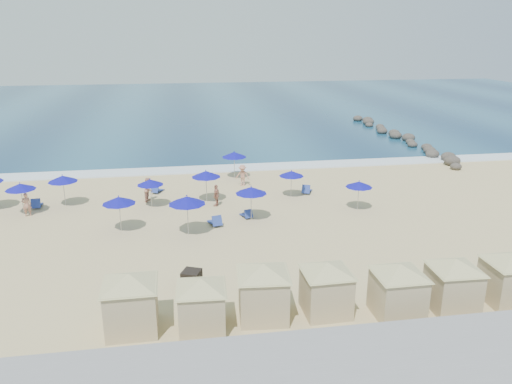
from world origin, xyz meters
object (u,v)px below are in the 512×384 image
cabana_1 (201,297)px  cabana_3 (326,281)px  umbrella_3 (119,200)px  rock_jetty (400,137)px  cabana_2 (263,284)px  umbrella_2 (63,179)px  beachgoer_0 (27,205)px  beachgoer_2 (216,195)px  umbrella_10 (359,184)px  umbrella_1 (20,187)px  umbrella_7 (251,190)px  umbrella_8 (234,155)px  cabana_0 (131,295)px  cabana_5 (454,277)px  umbrella_9 (291,173)px  beachgoer_3 (242,175)px  umbrella_5 (187,200)px  beachgoer_1 (149,189)px  umbrella_6 (206,174)px  cabana_6 (510,271)px  umbrella_4 (150,182)px  cabana_4 (399,283)px  trash_bin (192,279)px

cabana_1 → cabana_3: (5.38, 0.43, 0.05)m
umbrella_3 → rock_jetty: bearing=38.6°
cabana_2 → umbrella_2: bearing=124.4°
beachgoer_0 → beachgoer_2: beachgoer_0 is taller
cabana_2 → rock_jetty: bearing=57.3°
umbrella_10 → beachgoer_0: size_ratio=1.31×
cabana_3 → umbrella_1: cabana_3 is taller
umbrella_7 → umbrella_8: umbrella_7 is taller
cabana_0 → umbrella_7: (6.71, 11.67, 0.42)m
cabana_5 → umbrella_9: bearing=101.8°
cabana_2 → umbrella_9: cabana_2 is taller
umbrella_1 → beachgoer_3: bearing=15.0°
umbrella_9 → beachgoer_2: size_ratio=1.32×
cabana_2 → beachgoer_0: 19.86m
umbrella_5 → cabana_0: bearing=-104.7°
beachgoer_1 → beachgoer_3: 7.69m
umbrella_6 → umbrella_9: (6.26, 0.07, -0.26)m
umbrella_7 → beachgoer_0: umbrella_7 is taller
beachgoer_2 → umbrella_7: bearing=58.1°
cabana_6 → umbrella_4: bearing=136.2°
umbrella_1 → beachgoer_1: bearing=10.0°
umbrella_8 → beachgoer_3: umbrella_8 is taller
umbrella_6 → umbrella_8: umbrella_6 is taller
cabana_1 → umbrella_3: (-4.32, 11.47, 0.54)m
cabana_1 → umbrella_8: (3.98, 21.99, 0.57)m
umbrella_6 → beachgoer_0: umbrella_6 is taller
cabana_6 → umbrella_3: size_ratio=1.83×
beachgoer_0 → umbrella_10: bearing=157.9°
cabana_6 → beachgoer_2: cabana_6 is taller
cabana_5 → umbrella_10: size_ratio=2.00×
umbrella_9 → beachgoer_2: (-5.64, -1.14, -1.01)m
cabana_4 → umbrella_7: size_ratio=1.83×
cabana_3 → beachgoer_3: cabana_3 is taller
cabana_2 → beachgoer_1: bearing=108.3°
cabana_2 → umbrella_3: (-6.95, 10.99, 0.41)m
cabana_1 → umbrella_10: size_ratio=1.92×
cabana_1 → umbrella_1: 19.13m
cabana_3 → umbrella_5: cabana_3 is taller
cabana_0 → umbrella_3: cabana_0 is taller
umbrella_10 → beachgoer_2: bearing=166.3°
umbrella_7 → beachgoer_3: (0.47, 7.63, -1.17)m
cabana_5 → umbrella_4: 20.87m
umbrella_5 → umbrella_7: bearing=24.2°
cabana_1 → cabana_6: 13.73m
umbrella_8 → beachgoer_0: umbrella_8 is taller
cabana_2 → beachgoer_3: cabana_2 is taller
cabana_6 → beachgoer_2: (-11.85, 15.19, -0.73)m
umbrella_3 → umbrella_8: umbrella_8 is taller
trash_bin → umbrella_7: (4.18, 8.41, 1.61)m
rock_jetty → umbrella_8: umbrella_8 is taller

